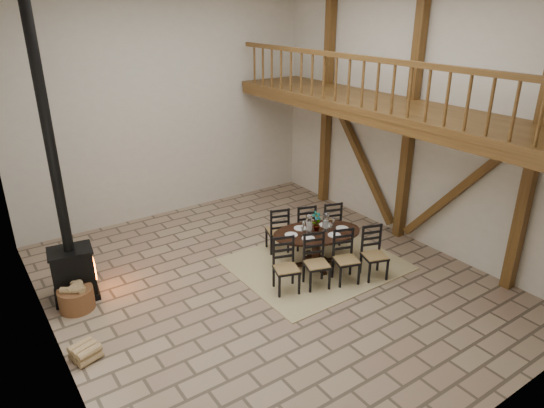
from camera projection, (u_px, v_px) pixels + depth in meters
ground at (269, 282)px, 8.68m from camera, size 8.00×8.00×0.00m
room_shell at (327, 106)px, 8.15m from camera, size 7.02×8.02×5.01m
rug at (316, 264)px, 9.26m from camera, size 3.00×2.50×0.02m
dining_table at (318, 249)px, 9.06m from camera, size 2.29×2.33×1.08m
wood_stove at (67, 238)px, 7.81m from camera, size 0.77×0.64×5.00m
log_basket at (76, 298)px, 7.85m from camera, size 0.56×0.56×0.46m
log_stack at (85, 352)px, 6.76m from camera, size 0.43×0.44×0.24m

